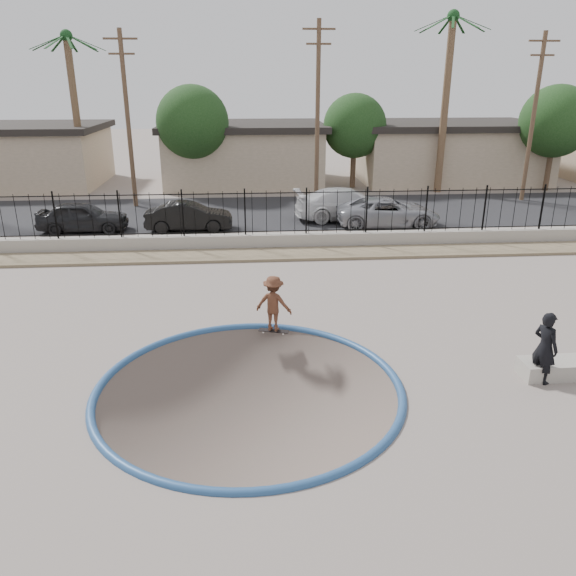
% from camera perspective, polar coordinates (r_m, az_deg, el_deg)
% --- Properties ---
extents(ground, '(120.00, 120.00, 2.20)m').
position_cam_1_polar(ground, '(25.32, -4.25, 2.71)').
color(ground, slate).
rests_on(ground, ground).
extents(bowl_pit, '(6.84, 6.84, 1.80)m').
position_cam_1_polar(bowl_pit, '(12.93, -3.97, -10.20)').
color(bowl_pit, '#52473F').
rests_on(bowl_pit, ground).
extents(coping_ring, '(7.04, 7.04, 0.20)m').
position_cam_1_polar(coping_ring, '(12.93, -3.97, -10.20)').
color(coping_ring, navy).
rests_on(coping_ring, ground).
extents(rock_strip, '(42.00, 1.60, 0.11)m').
position_cam_1_polar(rock_strip, '(22.31, -4.28, 3.36)').
color(rock_strip, '#8A7A5A').
rests_on(rock_strip, ground).
extents(retaining_wall, '(42.00, 0.45, 0.60)m').
position_cam_1_polar(retaining_wall, '(23.29, -4.31, 4.72)').
color(retaining_wall, gray).
rests_on(retaining_wall, ground).
extents(fence, '(40.00, 0.04, 1.80)m').
position_cam_1_polar(fence, '(23.00, -4.39, 7.60)').
color(fence, black).
rests_on(fence, retaining_wall).
extents(street, '(90.00, 8.00, 0.04)m').
position_cam_1_polar(street, '(29.86, -4.37, 7.67)').
color(street, black).
rests_on(street, ground).
extents(house_west, '(11.60, 8.60, 3.90)m').
position_cam_1_polar(house_west, '(41.71, -26.09, 12.07)').
color(house_west, tan).
rests_on(house_west, ground).
extents(house_center, '(10.60, 8.60, 3.90)m').
position_cam_1_polar(house_center, '(38.91, -4.52, 13.56)').
color(house_center, tan).
rests_on(house_center, ground).
extents(house_east, '(12.60, 8.60, 3.90)m').
position_cam_1_polar(house_east, '(41.34, 15.83, 13.27)').
color(house_east, tan).
rests_on(house_east, ground).
extents(palm_mid, '(2.30, 2.30, 9.30)m').
position_cam_1_polar(palm_mid, '(37.50, -21.14, 19.31)').
color(palm_mid, brown).
rests_on(palm_mid, ground).
extents(palm_right, '(2.30, 2.30, 10.30)m').
position_cam_1_polar(palm_right, '(36.18, 16.02, 20.87)').
color(palm_right, brown).
rests_on(palm_right, ground).
extents(utility_pole_left, '(1.70, 0.24, 9.00)m').
position_cam_1_polar(utility_pole_left, '(31.77, -15.97, 16.29)').
color(utility_pole_left, '#473323').
rests_on(utility_pole_left, ground).
extents(utility_pole_mid, '(1.70, 0.24, 9.50)m').
position_cam_1_polar(utility_pole_mid, '(31.43, 3.02, 17.43)').
color(utility_pole_mid, '#473323').
rests_on(utility_pole_mid, ground).
extents(utility_pole_right, '(1.70, 0.24, 9.00)m').
position_cam_1_polar(utility_pole_right, '(35.04, 23.68, 15.72)').
color(utility_pole_right, '#473323').
rests_on(utility_pole_right, ground).
extents(street_tree_left, '(4.32, 4.32, 6.36)m').
position_cam_1_polar(street_tree_left, '(35.34, -9.68, 16.26)').
color(street_tree_left, '#473323').
rests_on(street_tree_left, ground).
extents(street_tree_mid, '(3.96, 3.96, 5.83)m').
position_cam_1_polar(street_tree_mid, '(36.90, 6.78, 16.02)').
color(street_tree_mid, '#473323').
rests_on(street_tree_mid, ground).
extents(street_tree_right, '(4.32, 4.32, 6.36)m').
position_cam_1_polar(street_tree_right, '(39.12, 25.57, 15.02)').
color(street_tree_right, '#473323').
rests_on(street_tree_right, ground).
extents(skater, '(1.14, 0.89, 1.55)m').
position_cam_1_polar(skater, '(15.26, -1.48, -1.92)').
color(skater, brown).
rests_on(skater, ground).
extents(skateboard, '(0.86, 0.43, 0.07)m').
position_cam_1_polar(skateboard, '(15.55, -1.45, -4.37)').
color(skateboard, black).
rests_on(skateboard, ground).
extents(videographer, '(0.63, 0.74, 1.72)m').
position_cam_1_polar(videographer, '(14.09, 24.66, -5.51)').
color(videographer, black).
rests_on(videographer, ground).
extents(concrete_ledge, '(1.61, 0.73, 0.40)m').
position_cam_1_polar(concrete_ledge, '(14.73, 25.44, -7.38)').
color(concrete_ledge, gray).
rests_on(concrete_ledge, ground).
extents(car_a, '(4.02, 1.64, 1.37)m').
position_cam_1_polar(car_a, '(27.41, -20.12, 6.83)').
color(car_a, black).
rests_on(car_a, street).
extents(car_b, '(3.95, 1.41, 1.30)m').
position_cam_1_polar(car_b, '(26.33, -10.03, 7.17)').
color(car_b, black).
rests_on(car_b, street).
extents(car_c, '(5.37, 2.47, 1.52)m').
position_cam_1_polar(car_c, '(28.20, 6.09, 8.47)').
color(car_c, silver).
rests_on(car_c, street).
extents(car_d, '(4.90, 2.35, 1.35)m').
position_cam_1_polar(car_d, '(27.12, 10.10, 7.61)').
color(car_d, gray).
rests_on(car_d, street).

